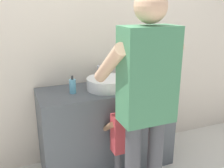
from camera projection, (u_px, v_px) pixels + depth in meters
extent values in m
cube|color=beige|center=(95.00, 33.00, 2.60)|extent=(4.40, 0.08, 2.70)
cube|color=#4C5156|center=(106.00, 128.00, 2.59)|extent=(1.31, 0.54, 0.85)
cylinder|color=white|center=(107.00, 83.00, 2.43)|extent=(0.39, 0.39, 0.11)
cylinder|color=silver|center=(107.00, 83.00, 2.43)|extent=(0.32, 0.32, 0.09)
cylinder|color=#B7BABF|center=(98.00, 74.00, 2.64)|extent=(0.03, 0.03, 0.18)
cylinder|color=#B7BABF|center=(100.00, 68.00, 2.56)|extent=(0.02, 0.12, 0.02)
cylinder|color=#B7BABF|center=(92.00, 80.00, 2.63)|extent=(0.04, 0.04, 0.05)
cylinder|color=#B7BABF|center=(105.00, 79.00, 2.68)|extent=(0.04, 0.04, 0.05)
cylinder|color=#D86666|center=(142.00, 80.00, 2.58)|extent=(0.07, 0.07, 0.09)
cylinder|color=blue|center=(141.00, 75.00, 2.56)|extent=(0.01, 0.03, 0.17)
cube|color=white|center=(141.00, 66.00, 2.53)|extent=(0.01, 0.02, 0.02)
cylinder|color=#66B2D1|center=(73.00, 86.00, 2.31)|extent=(0.06, 0.06, 0.13)
cylinder|color=#2D2D2D|center=(72.00, 78.00, 2.29)|extent=(0.02, 0.02, 0.03)
cylinder|color=#47474C|center=(128.00, 168.00, 2.32)|extent=(0.06, 0.06, 0.40)
cube|color=#B7383D|center=(123.00, 133.00, 2.19)|extent=(0.20, 0.11, 0.35)
sphere|color=brown|center=(124.00, 107.00, 2.11)|extent=(0.11, 0.11, 0.11)
cylinder|color=brown|center=(108.00, 127.00, 2.22)|extent=(0.05, 0.24, 0.19)
cylinder|color=brown|center=(130.00, 123.00, 2.30)|extent=(0.05, 0.24, 0.19)
cylinder|color=#47474C|center=(155.00, 163.00, 2.06)|extent=(0.12, 0.12, 0.80)
cube|color=#427F56|center=(148.00, 76.00, 1.80)|extent=(0.40, 0.23, 0.70)
sphere|color=#D8A884|center=(151.00, 6.00, 1.66)|extent=(0.23, 0.23, 0.23)
cylinder|color=#D8A884|center=(110.00, 64.00, 1.86)|extent=(0.10, 0.48, 0.38)
cylinder|color=#D8A884|center=(161.00, 60.00, 2.02)|extent=(0.10, 0.48, 0.38)
cylinder|color=yellow|center=(148.00, 76.00, 2.24)|extent=(0.01, 0.14, 0.03)
cube|color=white|center=(144.00, 73.00, 2.30)|extent=(0.01, 0.02, 0.02)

